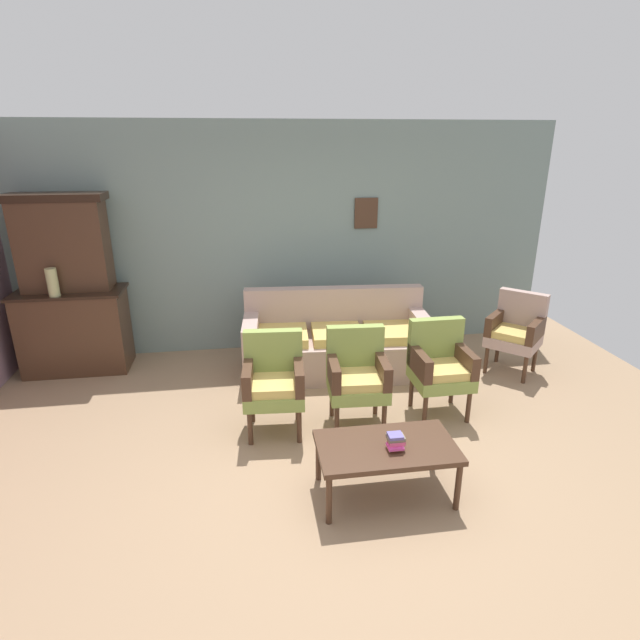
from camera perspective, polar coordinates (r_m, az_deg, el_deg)
The scene contains 12 objects.
ground_plane at distance 4.23m, azimuth 0.74°, elevation -16.24°, with size 7.68×7.68×0.00m, color #997A5B.
wall_back_with_decor at distance 6.14m, azimuth -3.24°, elevation 9.07°, with size 6.40×0.09×2.70m.
side_cabinet at distance 6.28m, azimuth -25.90°, elevation -1.08°, with size 1.16×0.55×0.93m.
cabinet_upper_hutch at distance 6.11m, azimuth -27.08°, elevation 7.85°, with size 0.99×0.38×1.03m.
vase_on_cabinet at distance 5.96m, azimuth -27.98°, elevation 3.78°, with size 0.11×0.11×0.30m, color tan.
floral_couch at distance 5.67m, azimuth 1.83°, elevation -2.66°, with size 2.09×0.94×0.90m.
armchair_row_middle at distance 4.48m, azimuth -5.25°, elevation -6.65°, with size 0.55×0.53×0.90m.
armchair_near_cabinet at distance 4.57m, azimuth 4.22°, elevation -6.06°, with size 0.55×0.52×0.90m.
armchair_near_couch_end at distance 4.88m, azimuth 13.40°, elevation -4.87°, with size 0.52×0.49×0.90m.
wingback_chair_by_fireplace at distance 6.00m, azimuth 21.25°, elevation -0.99°, with size 0.71×0.71×0.90m.
coffee_table at distance 3.78m, azimuth 7.51°, elevation -14.37°, with size 1.00×0.56×0.42m.
book_stack_on_table at distance 3.69m, azimuth 8.53°, elevation -13.38°, with size 0.13×0.12×0.12m.
Camera 1 is at (-0.57, -3.37, 2.49)m, focal length 28.33 mm.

